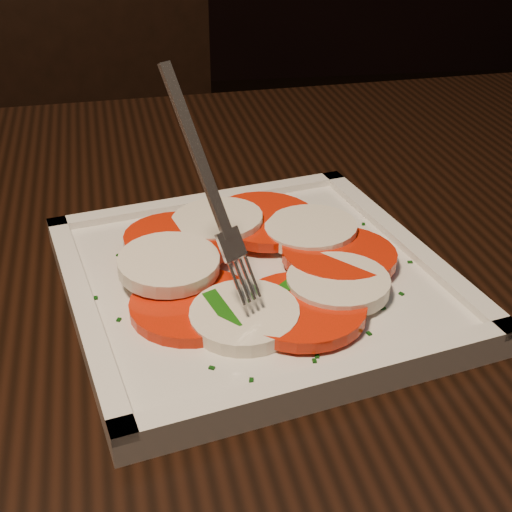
{
  "coord_description": "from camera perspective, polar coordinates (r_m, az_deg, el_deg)",
  "views": [
    {
      "loc": [
        -0.31,
        -0.43,
        1.04
      ],
      "look_at": [
        -0.25,
        0.0,
        0.78
      ],
      "focal_mm": 50.0,
      "sensor_mm": 36.0,
      "label": 1
    }
  ],
  "objects": [
    {
      "name": "chair",
      "position": [
        1.38,
        -11.11,
        8.65
      ],
      "size": [
        0.49,
        0.49,
        0.93
      ],
      "rotation": [
        0.0,
        0.0,
        0.2
      ],
      "color": "black",
      "rests_on": "ground"
    },
    {
      "name": "fork",
      "position": [
        0.44,
        -4.66,
        6.15
      ],
      "size": [
        0.07,
        0.08,
        0.14
      ],
      "primitive_type": null,
      "rotation": [
        0.0,
        0.0,
        0.64
      ],
      "color": "white",
      "rests_on": "caprese_salad"
    },
    {
      "name": "plate",
      "position": [
        0.51,
        0.0,
        -2.16
      ],
      "size": [
        0.31,
        0.31,
        0.01
      ],
      "primitive_type": "cube",
      "rotation": [
        0.0,
        0.0,
        0.24
      ],
      "color": "white",
      "rests_on": "table"
    },
    {
      "name": "caprese_salad",
      "position": [
        0.5,
        0.01,
        -0.5
      ],
      "size": [
        0.23,
        0.23,
        0.02
      ],
      "color": "red",
      "rests_on": "plate"
    },
    {
      "name": "table",
      "position": [
        0.62,
        -4.88,
        -7.78
      ],
      "size": [
        1.27,
        0.9,
        0.75
      ],
      "rotation": [
        0.0,
        0.0,
        0.09
      ],
      "color": "black",
      "rests_on": "ground"
    }
  ]
}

